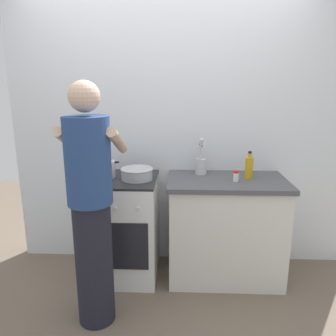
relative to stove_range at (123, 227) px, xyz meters
name	(u,v)px	position (x,y,z in m)	size (l,w,h in m)	color
ground	(162,283)	(0.35, -0.15, -0.45)	(6.00, 6.00, 0.00)	#6B5B4C
back_wall	(186,132)	(0.55, 0.35, 0.80)	(3.20, 0.10, 2.50)	silver
countertop	(225,228)	(0.90, 0.00, 0.00)	(1.00, 0.60, 0.90)	silver
stove_range	(123,227)	(0.00, 0.00, 0.00)	(0.60, 0.62, 0.90)	white
pot	(105,169)	(-0.14, 0.03, 0.52)	(0.24, 0.17, 0.14)	#B2B2B7
mixing_bowl	(137,173)	(0.14, -0.03, 0.50)	(0.27, 0.27, 0.10)	#B7B7BC
utensil_crock	(201,163)	(0.68, 0.16, 0.55)	(0.10, 0.10, 0.33)	silver
spice_bottle	(236,176)	(0.96, -0.06, 0.49)	(0.04, 0.04, 0.09)	silver
oil_bottle	(249,167)	(1.08, 0.04, 0.55)	(0.07, 0.07, 0.23)	gold
person	(91,208)	(-0.09, -0.61, 0.41)	(0.41, 0.50, 1.70)	black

